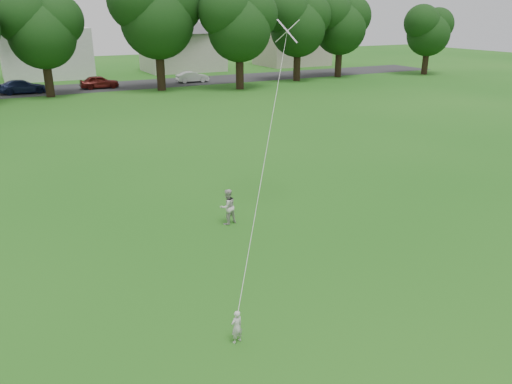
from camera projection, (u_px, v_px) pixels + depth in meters
ground at (280, 301)px, 12.92m from camera, size 160.00×160.00×0.00m
street at (61, 89)px, 47.94m from camera, size 90.00×7.00×0.01m
toddler at (237, 327)px, 11.17m from camera, size 0.33×0.26×0.81m
older_boy at (228, 207)px, 17.41m from camera, size 0.71×0.60×1.28m
kite at (267, 145)px, 14.06m from camera, size 3.19×4.00×10.34m
tree_row at (113, 22)px, 43.28m from camera, size 82.69×9.23×11.00m
house_row at (35, 34)px, 54.32m from camera, size 77.31×13.87×9.84m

